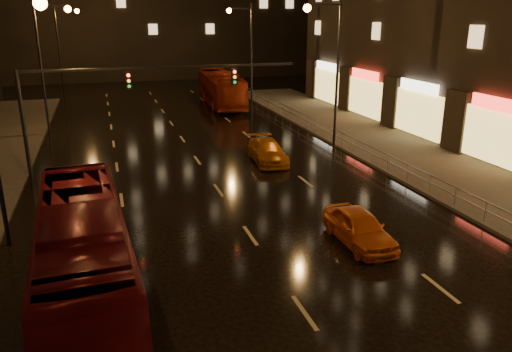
# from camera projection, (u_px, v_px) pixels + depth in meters

# --- Properties ---
(ground) EXTENTS (140.00, 140.00, 0.00)m
(ground) POSITION_uv_depth(u_px,v_px,m) (203.00, 169.00, 30.18)
(ground) COLOR black
(ground) RESTS_ON ground
(sidewalk_right) EXTENTS (7.00, 70.00, 0.15)m
(sidewalk_right) POSITION_uv_depth(u_px,v_px,m) (446.00, 172.00, 29.38)
(sidewalk_right) COLOR #38332D
(sidewalk_right) RESTS_ON ground
(traffic_signal) EXTENTS (15.31, 0.32, 6.20)m
(traffic_signal) POSITION_uv_depth(u_px,v_px,m) (110.00, 94.00, 27.30)
(traffic_signal) COLOR black
(traffic_signal) RESTS_ON ground
(railing_right) EXTENTS (0.05, 56.00, 1.00)m
(railing_right) POSITION_uv_depth(u_px,v_px,m) (371.00, 150.00, 30.94)
(railing_right) COLOR #99999E
(railing_right) RESTS_ON sidewalk_right
(bus_red) EXTENTS (3.28, 11.59, 3.19)m
(bus_red) POSITION_uv_depth(u_px,v_px,m) (83.00, 250.00, 16.24)
(bus_red) COLOR #590C14
(bus_red) RESTS_ON ground
(bus_curb) EXTENTS (3.52, 12.48, 3.44)m
(bus_curb) POSITION_uv_depth(u_px,v_px,m) (221.00, 89.00, 50.91)
(bus_curb) COLOR maroon
(bus_curb) RESTS_ON ground
(taxi_near) EXTENTS (1.68, 4.14, 1.41)m
(taxi_near) POSITION_uv_depth(u_px,v_px,m) (359.00, 227.00, 20.15)
(taxi_near) COLOR #D95F14
(taxi_near) RESTS_ON ground
(taxi_far) EXTENTS (2.25, 4.84, 1.37)m
(taxi_far) POSITION_uv_depth(u_px,v_px,m) (267.00, 151.00, 31.48)
(taxi_far) COLOR #BA6511
(taxi_far) RESTS_ON ground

